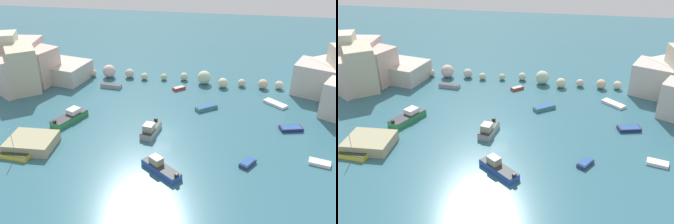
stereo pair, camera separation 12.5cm
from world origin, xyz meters
TOP-DOWN VIEW (x-y plane):
  - cove_water at (0.00, 0.00)m, footprint 160.00×160.00m
  - cliff_headland_left at (-29.88, 13.93)m, footprint 25.35×17.90m
  - rock_breakwater at (-0.22, 19.60)m, footprint 42.66×3.94m
  - stone_dock at (-17.19, -6.76)m, footprint 6.54×5.54m
  - moored_boat_0 at (-18.34, -9.27)m, footprint 4.48×2.35m
  - moored_boat_1 at (12.34, -5.94)m, footprint 2.33×2.67m
  - moored_boat_2 at (18.98, 4.22)m, footprint 3.65×2.38m
  - moored_boat_3 at (-12.60, 14.77)m, footprint 4.04×1.58m
  - moored_boat_4 at (-1.68, -0.52)m, footprint 2.47×4.78m
  - moored_boat_5 at (17.37, 12.52)m, footprint 4.07×3.84m
  - moored_boat_6 at (-15.05, 1.29)m, footprint 4.44×6.50m
  - moored_boat_7 at (21.56, -4.22)m, footprint 2.92×1.94m
  - moored_boat_8 at (5.83, 8.84)m, footprint 3.79×3.26m
  - moored_boat_9 at (1.48, -9.27)m, footprint 5.68×4.91m
  - moored_boat_10 at (0.16, 16.06)m, footprint 2.47×2.36m

SIDE VIEW (x-z plane):
  - cove_water at x=0.00m, z-range 0.00..0.00m
  - moored_boat_7 at x=21.56m, z-range 0.00..0.43m
  - moored_boat_5 at x=17.37m, z-range 0.00..0.45m
  - moored_boat_10 at x=0.16m, z-range 0.01..0.53m
  - moored_boat_2 at x=18.98m, z-range 0.01..0.54m
  - moored_boat_1 at x=12.34m, z-range -0.01..0.58m
  - moored_boat_8 at x=5.83m, z-range 0.01..0.63m
  - moored_boat_3 at x=-12.60m, z-range 0.00..0.69m
  - moored_boat_0 at x=-18.34m, z-range -1.79..2.54m
  - moored_boat_9 at x=1.48m, z-range -0.31..1.51m
  - moored_boat_6 at x=-15.05m, z-range -0.25..1.50m
  - moored_boat_4 at x=-1.68m, z-range -0.26..1.72m
  - stone_dock at x=-17.19m, z-range 0.00..1.48m
  - rock_breakwater at x=-0.22m, z-range -0.26..2.32m
  - cliff_headland_left at x=-29.88m, z-range -1.41..8.35m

